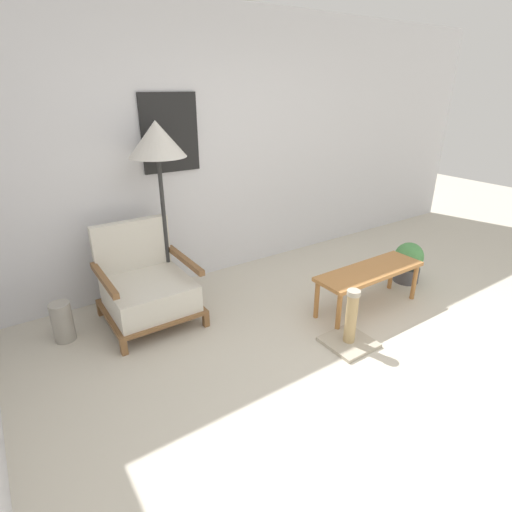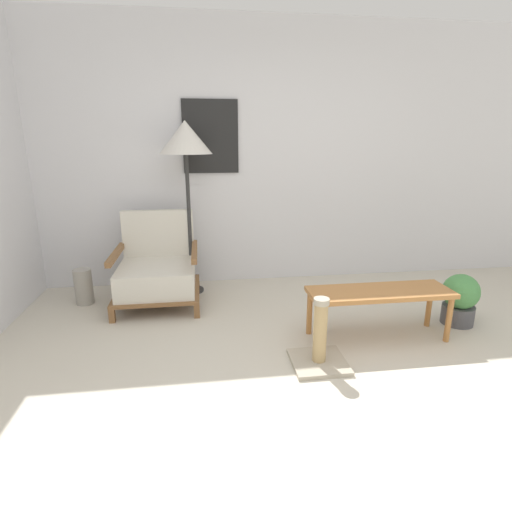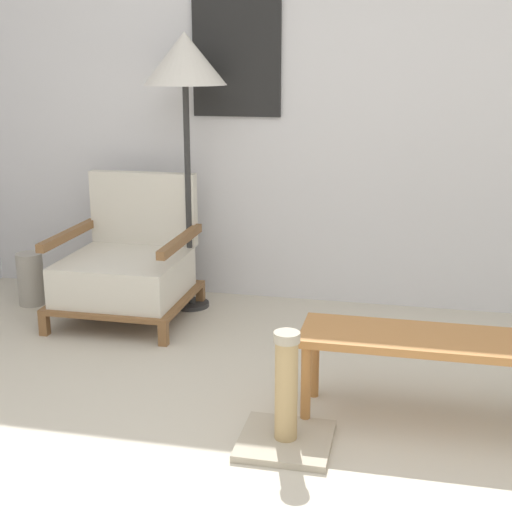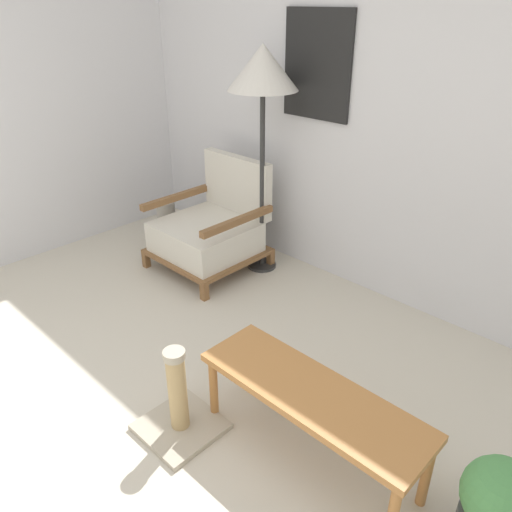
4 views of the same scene
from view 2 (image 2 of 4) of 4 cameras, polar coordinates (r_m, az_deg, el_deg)
The scene contains 8 objects.
ground_plane at distance 2.45m, azimuth 10.02°, elevation -22.32°, with size 14.00×14.00×0.00m, color beige.
wall_back at distance 4.34m, azimuth 0.66°, elevation 14.03°, with size 8.00×0.09×2.70m.
armchair at distance 3.91m, azimuth -13.90°, elevation -2.11°, with size 0.77×0.76×0.85m.
floor_lamp at distance 3.96m, azimuth -10.03°, elevation 15.70°, with size 0.50×0.50×1.70m.
coffee_table at distance 3.25m, azimuth 17.24°, elevation -5.53°, with size 1.11×0.36×0.40m.
vase at distance 4.16m, azimuth -23.40°, elevation -4.03°, with size 0.17×0.17×0.34m, color #9E998E.
potted_plant at distance 3.81m, azimuth 27.11°, elevation -5.43°, with size 0.30×0.30×0.44m.
scratching_post at distance 2.87m, azimuth 9.04°, elevation -12.60°, with size 0.38×0.38×0.49m.
Camera 2 is at (-0.65, -1.81, 1.51)m, focal length 28.00 mm.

